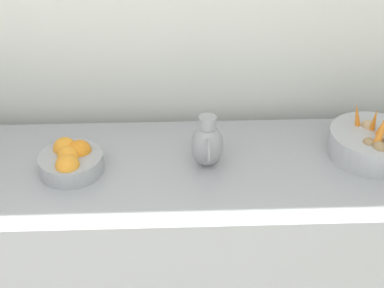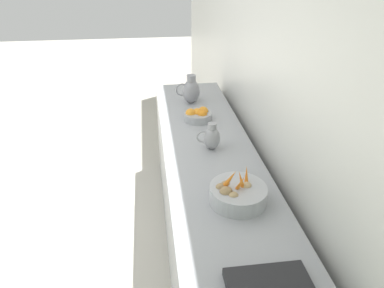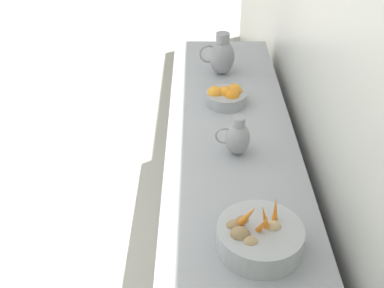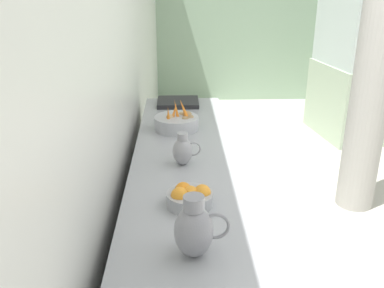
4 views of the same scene
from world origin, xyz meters
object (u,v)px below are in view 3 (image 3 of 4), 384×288
Objects in this scene: metal_pitcher_short at (237,137)px; orange_bowl at (226,96)px; vegetable_colander at (259,237)px; metal_pitcher_tall at (222,56)px.

orange_bowl is at bearing -87.13° from metal_pitcher_short.
metal_pitcher_tall is (0.07, -1.44, 0.06)m from vegetable_colander.
metal_pitcher_short is at bearing -86.62° from vegetable_colander.
metal_pitcher_tall reaches higher than metal_pitcher_short.
metal_pitcher_tall is at bearing -88.50° from orange_bowl.
orange_bowl is at bearing -86.85° from vegetable_colander.
vegetable_colander reaches higher than metal_pitcher_short.
orange_bowl is 0.47m from metal_pitcher_short.
metal_pitcher_tall is (0.01, -0.38, 0.07)m from orange_bowl.
metal_pitcher_tall is 0.85m from metal_pitcher_short.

